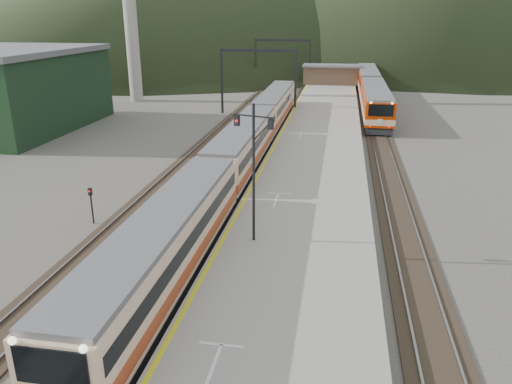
# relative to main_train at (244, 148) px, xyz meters

# --- Properties ---
(track_main) EXTENTS (2.60, 200.00, 0.23)m
(track_main) POSITION_rel_main_train_xyz_m (0.00, 9.01, -1.82)
(track_main) COLOR black
(track_main) RESTS_ON ground
(track_far) EXTENTS (2.60, 200.00, 0.23)m
(track_far) POSITION_rel_main_train_xyz_m (-5.00, 9.01, -1.82)
(track_far) COLOR black
(track_far) RESTS_ON ground
(track_second) EXTENTS (2.60, 200.00, 0.23)m
(track_second) POSITION_rel_main_train_xyz_m (11.50, 9.01, -1.82)
(track_second) COLOR black
(track_second) RESTS_ON ground
(platform) EXTENTS (8.00, 100.00, 1.00)m
(platform) POSITION_rel_main_train_xyz_m (5.60, 7.01, -1.39)
(platform) COLOR gray
(platform) RESTS_ON ground
(gantry_near) EXTENTS (9.55, 0.25, 8.00)m
(gantry_near) POSITION_rel_main_train_xyz_m (-2.85, 24.01, 3.70)
(gantry_near) COLOR black
(gantry_near) RESTS_ON ground
(gantry_far) EXTENTS (9.55, 0.25, 8.00)m
(gantry_far) POSITION_rel_main_train_xyz_m (-2.85, 49.01, 3.70)
(gantry_far) COLOR black
(gantry_far) RESTS_ON ground
(warehouse) EXTENTS (14.50, 20.50, 8.60)m
(warehouse) POSITION_rel_main_train_xyz_m (-28.00, 11.01, 2.43)
(warehouse) COLOR black
(warehouse) RESTS_ON ground
(station_shed) EXTENTS (9.40, 4.40, 3.10)m
(station_shed) POSITION_rel_main_train_xyz_m (5.60, 47.01, 0.68)
(station_shed) COLOR #4E3C2C
(station_shed) RESTS_ON platform
(main_train) EXTENTS (2.72, 55.83, 3.32)m
(main_train) POSITION_rel_main_train_xyz_m (0.00, 0.00, 0.00)
(main_train) COLOR beige
(main_train) RESTS_ON track_main
(second_train) EXTENTS (3.04, 41.38, 3.71)m
(second_train) POSITION_rel_main_train_xyz_m (11.50, 34.13, 0.20)
(second_train) COLOR #CE3000
(second_train) RESTS_ON track_second
(signal_mast) EXTENTS (2.12, 0.77, 7.06)m
(signal_mast) POSITION_rel_main_train_xyz_m (3.43, -15.02, 3.41)
(signal_mast) COLOR black
(signal_mast) RESTS_ON platform
(short_signal_b) EXTENTS (0.25, 0.21, 2.27)m
(short_signal_b) POSITION_rel_main_train_xyz_m (-2.56, 4.60, -0.42)
(short_signal_b) COLOR black
(short_signal_b) RESTS_ON ground
(short_signal_c) EXTENTS (0.25, 0.20, 2.27)m
(short_signal_c) POSITION_rel_main_train_xyz_m (-6.96, -12.27, -0.42)
(short_signal_c) COLOR black
(short_signal_c) RESTS_ON ground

